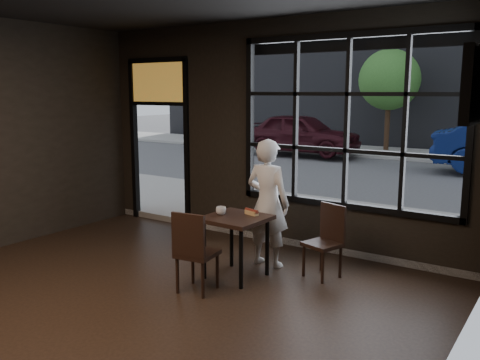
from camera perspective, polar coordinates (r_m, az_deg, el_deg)
The scene contains 13 objects.
floor at distance 5.16m, azimuth -18.36°, elevation -15.94°, with size 6.00×7.00×0.02m, color black.
wall_right at distance 2.93m, azimuth 18.32°, elevation -2.38°, with size 0.04×7.00×3.20m, color black.
window_frame at distance 6.78m, azimuth 11.91°, elevation 6.34°, with size 3.06×0.12×2.28m, color black.
stained_transom at distance 8.58m, azimuth -9.16°, elevation 10.81°, with size 1.20×0.06×0.70m, color orange.
cafe_table at distance 6.09m, azimuth -0.46°, elevation -7.50°, with size 0.69×0.69×0.75m, color black.
chair_near at distance 5.68m, azimuth -4.82°, elevation -7.93°, with size 0.40×0.40×0.92m, color black.
chair_window at distance 6.15m, azimuth 9.25°, elevation -6.86°, with size 0.38×0.38×0.87m, color black.
man at distance 6.40m, azimuth 3.13°, elevation -2.61°, with size 0.59×0.39×1.63m, color silver.
hotdog at distance 6.07m, azimuth 1.31°, elevation -3.65°, with size 0.20×0.08×0.06m, color tan, non-canonical shape.
cup at distance 6.08m, azimuth -2.14°, elevation -3.47°, with size 0.12×0.12×0.10m, color silver.
tv at distance 5.16m, azimuth 25.20°, elevation 9.58°, with size 0.13×1.16×0.68m, color black.
maroon_car at distance 17.48m, azimuth 6.87°, elevation 5.22°, with size 1.62×4.04×1.38m, color black.
tree_left at distance 19.17m, azimuth 16.42°, elevation 10.72°, with size 2.16×2.16×3.69m.
Camera 1 is at (3.76, -2.77, 2.20)m, focal length 38.00 mm.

